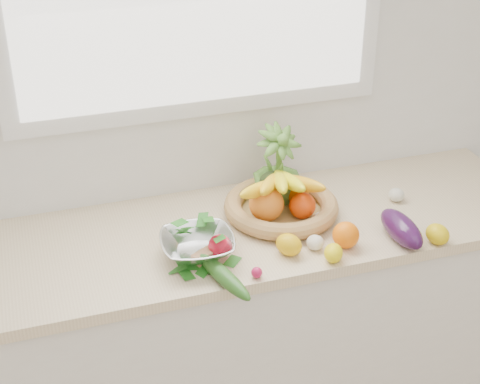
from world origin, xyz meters
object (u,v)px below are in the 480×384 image
object	(u,v)px
cucumber	(224,277)
colander_with_spinach	(197,241)
fruit_basket	(280,201)
apple	(219,246)
eggplant	(401,229)
potted_herb	(277,168)

from	to	relation	value
cucumber	colander_with_spinach	xyz separation A→B (m)	(-0.04, 0.15, 0.04)
colander_with_spinach	fruit_basket	bearing A→B (deg)	26.09
fruit_basket	colander_with_spinach	distance (m)	0.37
apple	fruit_basket	world-z (taller)	fruit_basket
eggplant	colander_with_spinach	bearing A→B (deg)	170.93
potted_herb	fruit_basket	size ratio (longest dim) A/B	0.62
eggplant	fruit_basket	world-z (taller)	fruit_basket
cucumber	apple	bearing A→B (deg)	78.69
eggplant	fruit_basket	bearing A→B (deg)	139.57
eggplant	potted_herb	bearing A→B (deg)	128.75
eggplant	cucumber	distance (m)	0.62
apple	eggplant	bearing A→B (deg)	-9.47
eggplant	colander_with_spinach	distance (m)	0.66
fruit_basket	eggplant	bearing A→B (deg)	-40.43
apple	cucumber	xyz separation A→B (m)	(-0.03, -0.15, -0.01)
cucumber	eggplant	bearing A→B (deg)	4.64
fruit_basket	colander_with_spinach	xyz separation A→B (m)	(-0.34, -0.16, 0.01)
apple	potted_herb	size ratio (longest dim) A/B	0.24
eggplant	cucumber	xyz separation A→B (m)	(-0.61, -0.05, -0.02)
eggplant	potted_herb	distance (m)	0.48
apple	fruit_basket	xyz separation A→B (m)	(0.27, 0.17, 0.02)
eggplant	apple	bearing A→B (deg)	170.53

